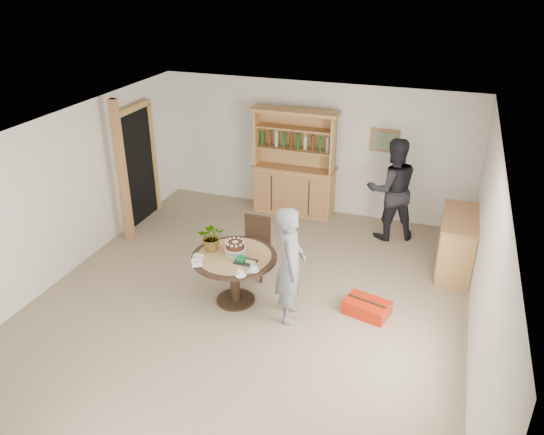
{
  "coord_description": "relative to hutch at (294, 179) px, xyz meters",
  "views": [
    {
      "loc": [
        2.41,
        -5.8,
        4.47
      ],
      "look_at": [
        0.1,
        0.81,
        1.05
      ],
      "focal_mm": 35.0,
      "sensor_mm": 36.0,
      "label": 1
    }
  ],
  "objects": [
    {
      "name": "dining_table",
      "position": [
        0.1,
        -3.18,
        -0.08
      ],
      "size": [
        1.2,
        1.2,
        0.76
      ],
      "color": "black",
      "rests_on": "ground"
    },
    {
      "name": "ground",
      "position": [
        0.3,
        -3.24,
        -0.69
      ],
      "size": [
        7.0,
        7.0,
        0.0
      ],
      "primitive_type": "plane",
      "color": "tan",
      "rests_on": "ground"
    },
    {
      "name": "room_shell",
      "position": [
        0.3,
        -3.23,
        1.05
      ],
      "size": [
        6.04,
        7.04,
        2.52
      ],
      "color": "white",
      "rests_on": "ground"
    },
    {
      "name": "red_suitcase",
      "position": [
        1.95,
        -2.86,
        -0.59
      ],
      "size": [
        0.68,
        0.54,
        0.21
      ],
      "rotation": [
        0.0,
        0.0,
        -0.25
      ],
      "color": "red",
      "rests_on": "ground"
    },
    {
      "name": "flower_vase",
      "position": [
        -0.25,
        -3.13,
        0.28
      ],
      "size": [
        0.47,
        0.44,
        0.42
      ],
      "primitive_type": "imported",
      "rotation": [
        0.0,
        0.0,
        0.35
      ],
      "color": "#3F7233",
      "rests_on": "dining_table"
    },
    {
      "name": "hutch",
      "position": [
        0.0,
        0.0,
        0.0
      ],
      "size": [
        1.62,
        0.54,
        2.04
      ],
      "color": "tan",
      "rests_on": "ground"
    },
    {
      "name": "adult_person",
      "position": [
        1.89,
        -0.44,
        0.22
      ],
      "size": [
        1.09,
        1.0,
        1.83
      ],
      "primitive_type": "imported",
      "rotation": [
        0.0,
        0.0,
        3.57
      ],
      "color": "black",
      "rests_on": "ground"
    },
    {
      "name": "pine_post",
      "position": [
        -2.4,
        -2.04,
        0.56
      ],
      "size": [
        0.12,
        0.12,
        2.5
      ],
      "primitive_type": "cube",
      "color": "#BA814E",
      "rests_on": "ground"
    },
    {
      "name": "doorway",
      "position": [
        -2.63,
        -1.24,
        0.42
      ],
      "size": [
        0.13,
        1.1,
        2.18
      ],
      "color": "black",
      "rests_on": "ground"
    },
    {
      "name": "teen_boy",
      "position": [
        0.95,
        -3.28,
        0.14
      ],
      "size": [
        0.55,
        0.7,
        1.66
      ],
      "primitive_type": "imported",
      "rotation": [
        0.0,
        0.0,
        1.86
      ],
      "color": "slate",
      "rests_on": "ground"
    },
    {
      "name": "sideboard",
      "position": [
        3.04,
        -1.24,
        -0.22
      ],
      "size": [
        0.54,
        1.26,
        0.94
      ],
      "color": "tan",
      "rests_on": "ground"
    },
    {
      "name": "birthday_cake",
      "position": [
        0.1,
        -3.13,
        0.19
      ],
      "size": [
        0.3,
        0.3,
        0.2
      ],
      "color": "white",
      "rests_on": "dining_table"
    },
    {
      "name": "dining_chair",
      "position": [
        0.1,
        -2.35,
        -0.15
      ],
      "size": [
        0.43,
        0.43,
        0.95
      ],
      "rotation": [
        0.0,
        0.0,
        0.02
      ],
      "color": "black",
      "rests_on": "ground"
    },
    {
      "name": "coffee_cup_b",
      "position": [
        0.38,
        -3.63,
        0.11
      ],
      "size": [
        0.15,
        0.15,
        0.08
      ],
      "color": "white",
      "rests_on": "dining_table"
    },
    {
      "name": "gift_tray",
      "position": [
        0.31,
        -3.3,
        0.1
      ],
      "size": [
        0.3,
        0.2,
        0.08
      ],
      "color": "black",
      "rests_on": "dining_table"
    },
    {
      "name": "napkins",
      "position": [
        -0.31,
        -3.49,
        0.09
      ],
      "size": [
        0.24,
        0.33,
        0.03
      ],
      "color": "white",
      "rests_on": "dining_table"
    },
    {
      "name": "coffee_cup_a",
      "position": [
        0.5,
        -3.46,
        0.11
      ],
      "size": [
        0.15,
        0.15,
        0.09
      ],
      "color": "white",
      "rests_on": "dining_table"
    }
  ]
}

